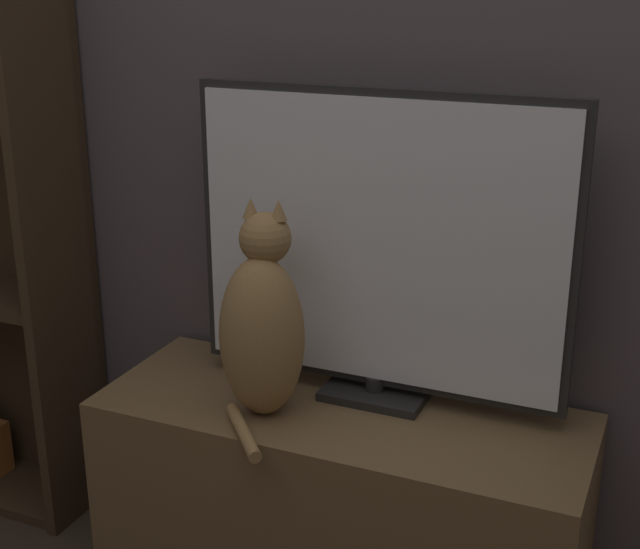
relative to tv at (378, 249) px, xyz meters
name	(u,v)px	position (x,y,z in m)	size (l,w,h in m)	color
wall_back	(387,61)	(-0.05, 0.17, 0.39)	(4.80, 0.05, 2.60)	#564C51
tv_stand	(340,512)	(-0.05, -0.09, -0.64)	(1.13, 0.43, 0.55)	brown
tv	(378,249)	(0.00, 0.00, 0.00)	(0.87, 0.14, 0.72)	black
cat	(263,327)	(-0.21, -0.16, -0.16)	(0.21, 0.31, 0.49)	#997547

